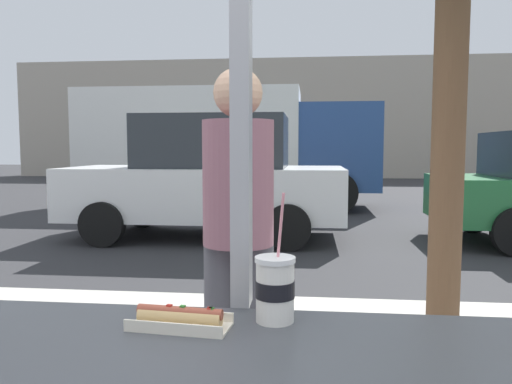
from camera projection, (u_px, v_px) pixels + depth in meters
name	position (u px, v px, depth m)	size (l,w,h in m)	color
ground_plane	(299.00, 223.00, 9.29)	(60.00, 60.00, 0.00)	#2D2D30
sidewalk_strip	(277.00, 376.00, 2.95)	(16.00, 2.80, 0.12)	#B2ADA3
building_facade_far	(306.00, 119.00, 23.64)	(28.00, 1.20, 5.51)	#A89E8E
soda_cup_left	(275.00, 288.00, 1.22)	(0.10, 0.10, 0.32)	silver
hotdog_tray_far	(180.00, 318.00, 1.18)	(0.25, 0.12, 0.05)	beige
parked_car_white	(209.00, 178.00, 7.75)	(4.22, 1.96, 1.88)	silver
box_truck	(226.00, 143.00, 11.71)	(6.75, 2.44, 2.71)	silver
pedestrian	(238.00, 224.00, 2.27)	(0.32, 0.32, 1.63)	#4B4A52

